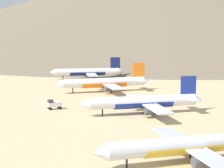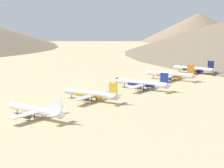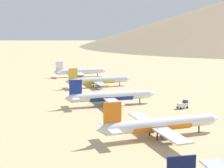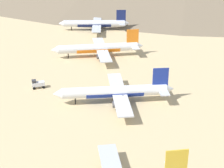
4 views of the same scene
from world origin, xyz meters
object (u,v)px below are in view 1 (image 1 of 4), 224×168
at_px(parked_jet_0, 88,72).
at_px(parked_jet_1, 105,83).
at_px(service_truck, 54,104).
at_px(parked_jet_2, 144,102).
at_px(parked_jet_3, 187,145).

relative_size(parked_jet_0, parked_jet_1, 0.96).
bearing_deg(service_truck, parked_jet_0, -113.20).
relative_size(parked_jet_2, parked_jet_3, 1.06).
bearing_deg(service_truck, parked_jet_1, -132.52).
bearing_deg(parked_jet_2, parked_jet_1, -91.50).
xyz_separation_m(parked_jet_0, parked_jet_2, (6.29, 103.58, 0.08)).
bearing_deg(parked_jet_1, parked_jet_3, 83.14).
bearing_deg(service_truck, parked_jet_2, 148.02).
bearing_deg(parked_jet_1, service_truck, 47.48).
height_order(parked_jet_0, parked_jet_2, parked_jet_2).
bearing_deg(parked_jet_0, parked_jet_1, 84.46).
xyz_separation_m(parked_jet_2, parked_jet_3, (11.27, 52.18, -0.23)).
distance_m(parked_jet_1, parked_jet_2, 53.08).
relative_size(parked_jet_0, service_truck, 8.51).
xyz_separation_m(parked_jet_3, service_truck, (18.78, -70.94, -2.22)).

